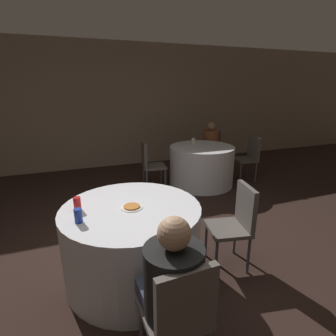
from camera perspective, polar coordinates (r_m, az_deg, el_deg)
The scene contains 15 objects.
ground_plane at distance 2.85m, azimuth -4.92°, elevation -22.91°, with size 16.00×16.00×0.00m, color black.
wall_back at distance 6.26m, azimuth -15.61°, elevation 12.69°, with size 16.00×0.06×2.80m.
table_near at distance 2.69m, azimuth -7.71°, elevation -15.66°, with size 1.32×1.32×0.75m.
table_far at distance 5.10m, azimuth 7.28°, elevation 0.53°, with size 1.22×1.22×0.75m.
chair_near_south at distance 1.81m, azimuth 2.59°, elevation -28.81°, with size 0.42×0.42×0.89m.
chair_near_east at distance 2.83m, azimuth 14.77°, elevation -10.66°, with size 0.47×0.47×0.89m.
chair_far_east at distance 5.51m, azimuth 17.29°, elevation 2.84°, with size 0.44×0.44×0.89m.
chair_far_northeast at distance 6.03m, azimuth 9.38°, elevation 4.60°, with size 0.56×0.56×0.89m.
chair_far_west at distance 4.79m, azimuth -4.14°, elevation 1.47°, with size 0.44×0.44×0.89m.
person_floral_shirt at distance 5.87m, azimuth 9.12°, elevation 4.55°, with size 0.47×0.49×1.10m.
person_black_shirt at distance 1.87m, azimuth 0.36°, elevation -24.63°, with size 0.38×0.53×1.12m.
pizza_plate_near at distance 2.49m, azimuth -7.90°, elevation -8.36°, with size 0.21×0.21×0.02m.
soda_can_blue at distance 2.32m, azimuth -18.95°, elevation -9.79°, with size 0.07×0.07×0.12m.
soda_can_red at distance 2.55m, azimuth -19.14°, elevation -7.33°, with size 0.07×0.07×0.12m.
cup_far at distance 5.24m, azimuth 5.56°, elevation 5.90°, with size 0.07×0.07×0.11m.
Camera 1 is at (-0.54, -2.11, 1.84)m, focal length 28.00 mm.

